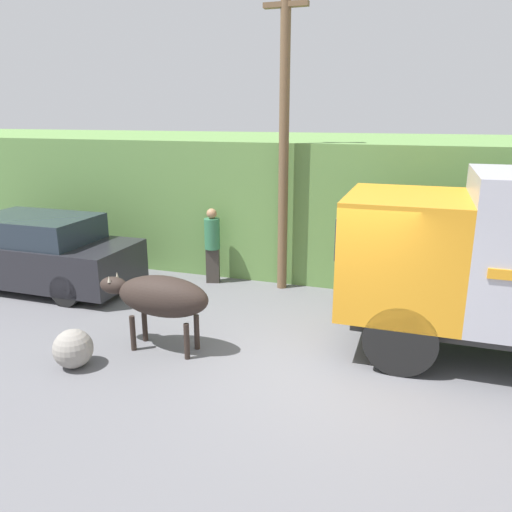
% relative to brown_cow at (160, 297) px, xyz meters
% --- Properties ---
extents(ground_plane, '(60.00, 60.00, 0.00)m').
position_rel_brown_cow_xyz_m(ground_plane, '(2.65, 0.26, -0.93)').
color(ground_plane, slate).
extents(hillside_embankment, '(32.00, 6.35, 3.18)m').
position_rel_brown_cow_xyz_m(hillside_embankment, '(2.65, 7.02, 0.66)').
color(hillside_embankment, '#608C47').
rests_on(hillside_embankment, ground_plane).
extents(brown_cow, '(1.96, 0.68, 1.28)m').
position_rel_brown_cow_xyz_m(brown_cow, '(0.00, 0.00, 0.00)').
color(brown_cow, '#2D231E').
rests_on(brown_cow, ground_plane).
extents(parked_suv, '(4.67, 1.83, 1.63)m').
position_rel_brown_cow_xyz_m(parked_suv, '(-4.22, 1.91, -0.14)').
color(parked_suv, '#232328').
rests_on(parked_suv, ground_plane).
extents(pedestrian_on_hill, '(0.43, 0.43, 1.74)m').
position_rel_brown_cow_xyz_m(pedestrian_on_hill, '(-0.57, 3.44, 0.03)').
color(pedestrian_on_hill, '#38332D').
rests_on(pedestrian_on_hill, ground_plane).
extents(utility_pole, '(0.90, 0.21, 6.62)m').
position_rel_brown_cow_xyz_m(utility_pole, '(1.05, 3.60, 2.51)').
color(utility_pole, brown).
rests_on(utility_pole, ground_plane).
extents(roadside_rock, '(0.61, 0.61, 0.61)m').
position_rel_brown_cow_xyz_m(roadside_rock, '(-1.00, -0.97, -0.62)').
color(roadside_rock, gray).
rests_on(roadside_rock, ground_plane).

